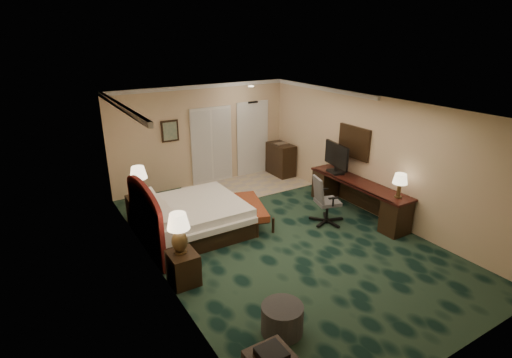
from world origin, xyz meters
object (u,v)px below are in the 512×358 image
lamp_near (179,233)px  bed_bench (251,214)px  desk_chair (328,200)px  minibar (281,159)px  nightstand_far (141,211)px  bed (193,218)px  ottoman (282,319)px  nightstand_near (183,268)px  desk (357,198)px  tv (336,158)px  lamp_far (139,182)px

lamp_near → bed_bench: size_ratio=0.50×
desk_chair → minibar: bearing=89.7°
nightstand_far → minibar: minibar is taller
bed → nightstand_far: 1.24m
nightstand_far → ottoman: nightstand_far is taller
ottoman → nightstand_near: bearing=112.1°
desk_chair → bed_bench: bearing=166.8°
nightstand_near → nightstand_far: bearing=89.3°
desk → tv: tv is taller
nightstand_far → ottoman: bearing=-80.7°
minibar → tv: bearing=-91.4°
nightstand_far → lamp_far: 0.66m
bed → tv: size_ratio=2.16×
nightstand_near → lamp_near: (-0.01, 0.06, 0.63)m
lamp_far → tv: size_ratio=0.74×
tv → bed_bench: bearing=-171.8°
lamp_far → bed_bench: (2.02, -1.24, -0.74)m
nightstand_far → lamp_far: size_ratio=0.92×
ottoman → tv: (3.66, 3.05, 0.93)m
ottoman → desk_chair: desk_chair is taller
lamp_near → desk_chair: (3.56, 0.42, -0.37)m
nightstand_far → tv: (4.37, -1.31, 0.83)m
minibar → bed: bearing=-151.2°
ottoman → desk: size_ratio=0.22×
lamp_far → bed_bench: size_ratio=0.49×
lamp_far → tv: (4.34, -1.32, 0.17)m
minibar → bed_bench: bearing=-136.1°
tv → minibar: (0.06, 2.38, -0.68)m
lamp_near → bed_bench: bearing=30.9°
bed_bench → ottoman: bearing=-96.3°
ottoman → desk_chair: size_ratio=0.55×
lamp_near → tv: size_ratio=0.75×
lamp_near → desk_chair: 3.60m
lamp_near → bed_bench: 2.52m
nightstand_near → nightstand_far: (0.03, 2.53, 0.04)m
lamp_near → tv: bearing=14.8°
nightstand_near → minibar: 5.73m
tv → desk_chair: bearing=-128.9°
bed → bed_bench: (1.21, -0.32, -0.08)m
tv → bed: bearing=-176.2°
bed → nightstand_far: bed is taller
desk → tv: 1.07m
nightstand_near → tv: (4.40, 1.22, 0.87)m
tv → minibar: 2.47m
lamp_far → tv: 4.54m
lamp_near → desk_chair: size_ratio=0.65×
nightstand_far → desk: size_ratio=0.23×
lamp_far → bed_bench: lamp_far is taller
nightstand_near → minibar: bearing=38.9°
desk → tv: bearing=93.1°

